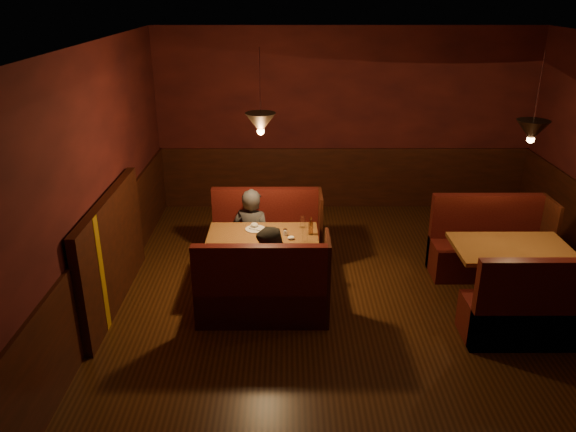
{
  "coord_description": "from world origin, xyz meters",
  "views": [
    {
      "loc": [
        -0.95,
        -5.34,
        3.43
      ],
      "look_at": [
        -0.93,
        0.72,
        0.95
      ],
      "focal_mm": 35.0,
      "sensor_mm": 36.0,
      "label": 1
    }
  ],
  "objects_px": {
    "second_bench_near": "(538,315)",
    "diner_a": "(252,216)",
    "diner_b": "(272,259)",
    "main_table": "(264,248)",
    "main_bench_far": "(267,239)",
    "second_bench_far": "(488,249)",
    "main_bench_near": "(263,296)",
    "second_table": "(510,262)"
  },
  "relations": [
    {
      "from": "main_table",
      "to": "second_bench_far",
      "type": "distance_m",
      "value": 2.87
    },
    {
      "from": "main_bench_far",
      "to": "main_bench_near",
      "type": "height_order",
      "value": "same"
    },
    {
      "from": "main_bench_near",
      "to": "second_bench_far",
      "type": "bearing_deg",
      "value": 22.02
    },
    {
      "from": "main_bench_far",
      "to": "second_bench_far",
      "type": "bearing_deg",
      "value": -7.04
    },
    {
      "from": "second_bench_far",
      "to": "diner_b",
      "type": "distance_m",
      "value": 2.92
    },
    {
      "from": "second_table",
      "to": "diner_b",
      "type": "height_order",
      "value": "diner_b"
    },
    {
      "from": "diner_b",
      "to": "main_table",
      "type": "bearing_deg",
      "value": 122.39
    },
    {
      "from": "main_table",
      "to": "diner_a",
      "type": "bearing_deg",
      "value": 107.34
    },
    {
      "from": "second_bench_near",
      "to": "diner_a",
      "type": "bearing_deg",
      "value": 150.32
    },
    {
      "from": "second_table",
      "to": "second_bench_far",
      "type": "height_order",
      "value": "second_bench_far"
    },
    {
      "from": "second_bench_far",
      "to": "diner_b",
      "type": "bearing_deg",
      "value": -159.92
    },
    {
      "from": "main_bench_far",
      "to": "diner_b",
      "type": "relative_size",
      "value": 1.04
    },
    {
      "from": "main_bench_near",
      "to": "second_bench_far",
      "type": "distance_m",
      "value": 3.04
    },
    {
      "from": "second_table",
      "to": "diner_a",
      "type": "bearing_deg",
      "value": 162.41
    },
    {
      "from": "main_bench_far",
      "to": "second_bench_far",
      "type": "relative_size",
      "value": 1.01
    },
    {
      "from": "main_bench_near",
      "to": "main_table",
      "type": "bearing_deg",
      "value": 91.07
    },
    {
      "from": "main_bench_far",
      "to": "main_bench_near",
      "type": "relative_size",
      "value": 1.0
    },
    {
      "from": "main_table",
      "to": "diner_b",
      "type": "bearing_deg",
      "value": -79.34
    },
    {
      "from": "main_bench_near",
      "to": "second_bench_near",
      "type": "bearing_deg",
      "value": -8.1
    },
    {
      "from": "second_bench_far",
      "to": "second_bench_near",
      "type": "relative_size",
      "value": 1.0
    },
    {
      "from": "main_bench_near",
      "to": "diner_a",
      "type": "bearing_deg",
      "value": 98.3
    },
    {
      "from": "main_bench_near",
      "to": "diner_a",
      "type": "height_order",
      "value": "diner_a"
    },
    {
      "from": "second_bench_near",
      "to": "second_table",
      "type": "bearing_deg",
      "value": 92.2
    },
    {
      "from": "main_table",
      "to": "second_bench_near",
      "type": "height_order",
      "value": "second_bench_near"
    },
    {
      "from": "main_bench_far",
      "to": "main_bench_near",
      "type": "bearing_deg",
      "value": -90.0
    },
    {
      "from": "main_bench_near",
      "to": "second_table",
      "type": "distance_m",
      "value": 2.83
    },
    {
      "from": "main_table",
      "to": "second_table",
      "type": "relative_size",
      "value": 1.02
    },
    {
      "from": "main_table",
      "to": "second_bench_near",
      "type": "distance_m",
      "value": 3.07
    },
    {
      "from": "second_bench_far",
      "to": "diner_b",
      "type": "relative_size",
      "value": 1.03
    },
    {
      "from": "second_bench_far",
      "to": "diner_b",
      "type": "height_order",
      "value": "diner_b"
    },
    {
      "from": "main_bench_far",
      "to": "second_table",
      "type": "distance_m",
      "value": 3.02
    },
    {
      "from": "second_table",
      "to": "second_bench_far",
      "type": "distance_m",
      "value": 0.8
    },
    {
      "from": "main_bench_far",
      "to": "second_bench_far",
      "type": "height_order",
      "value": "second_bench_far"
    },
    {
      "from": "second_bench_near",
      "to": "diner_a",
      "type": "height_order",
      "value": "diner_a"
    },
    {
      "from": "main_table",
      "to": "main_bench_near",
      "type": "distance_m",
      "value": 0.78
    },
    {
      "from": "main_table",
      "to": "second_bench_far",
      "type": "height_order",
      "value": "second_bench_far"
    },
    {
      "from": "main_bench_far",
      "to": "second_bench_near",
      "type": "bearing_deg",
      "value": -33.83
    },
    {
      "from": "main_bench_far",
      "to": "diner_b",
      "type": "height_order",
      "value": "diner_b"
    },
    {
      "from": "diner_a",
      "to": "diner_b",
      "type": "xyz_separation_m",
      "value": [
        0.29,
        -1.17,
        -0.02
      ]
    },
    {
      "from": "main_bench_near",
      "to": "second_bench_far",
      "type": "height_order",
      "value": "second_bench_far"
    },
    {
      "from": "main_bench_near",
      "to": "second_bench_near",
      "type": "relative_size",
      "value": 1.01
    },
    {
      "from": "main_bench_far",
      "to": "diner_b",
      "type": "xyz_separation_m",
      "value": [
        0.1,
        -1.34,
        0.38
      ]
    }
  ]
}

